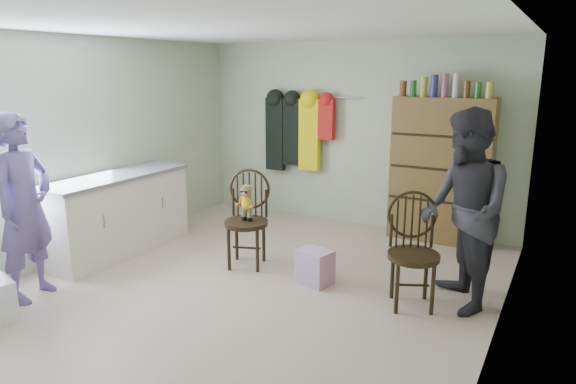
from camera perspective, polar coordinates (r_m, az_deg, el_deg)
The scene contains 10 objects.
ground_plane at distance 5.31m, azimuth -3.47°, elevation -10.16°, with size 5.00×5.00×0.00m, color #C3AF9D.
room_walls at distance 5.34m, azimuth -0.61°, elevation 7.60°, with size 5.00×5.00×5.00m.
counter at distance 6.36m, azimuth -18.51°, elevation -2.29°, with size 0.64×1.86×0.94m.
chair_front at distance 5.63m, azimuth -4.54°, elevation -2.24°, with size 0.60×0.60×1.06m.
chair_far at distance 4.82m, azimuth 13.70°, elevation -5.83°, with size 0.62×0.62×1.05m.
striped_bag at distance 5.26m, azimuth 2.99°, elevation -8.31°, with size 0.33×0.26×0.35m, color pink.
person_left at distance 5.34m, azimuth -27.25°, elevation -1.53°, with size 0.64×0.42×1.76m, color #69569E.
person_right at distance 4.79m, azimuth 18.97°, elevation -2.02°, with size 0.88×0.69×1.82m, color #2D2B33.
dresser at distance 6.64m, azimuth 16.61°, elevation 2.43°, with size 1.20×0.39×2.08m.
coat_rack at distance 7.38m, azimuth 0.96°, elevation 6.69°, with size 1.42×0.12×1.09m.
Camera 1 is at (2.64, -4.08, 2.13)m, focal length 32.00 mm.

